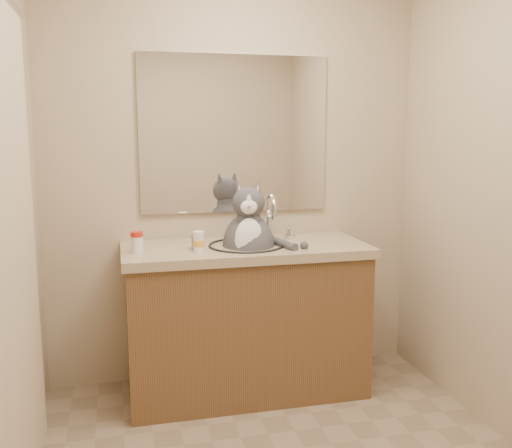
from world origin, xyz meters
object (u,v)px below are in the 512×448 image
(pill_bottle_orange, at_px, (199,242))
(grey_canister, at_px, (196,242))
(pill_bottle_redcap, at_px, (137,242))
(cat, at_px, (249,242))

(pill_bottle_orange, height_order, grey_canister, pill_bottle_orange)
(pill_bottle_redcap, relative_size, grey_canister, 1.45)
(pill_bottle_redcap, xyz_separation_m, pill_bottle_orange, (0.31, -0.04, -0.01))
(pill_bottle_redcap, height_order, pill_bottle_orange, pill_bottle_redcap)
(pill_bottle_orange, bearing_deg, pill_bottle_redcap, 173.56)
(cat, bearing_deg, pill_bottle_orange, -155.31)
(cat, height_order, pill_bottle_redcap, cat)
(pill_bottle_orange, xyz_separation_m, grey_canister, (-0.01, 0.07, -0.01))
(cat, bearing_deg, grey_canister, -168.98)
(cat, distance_m, grey_canister, 0.29)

